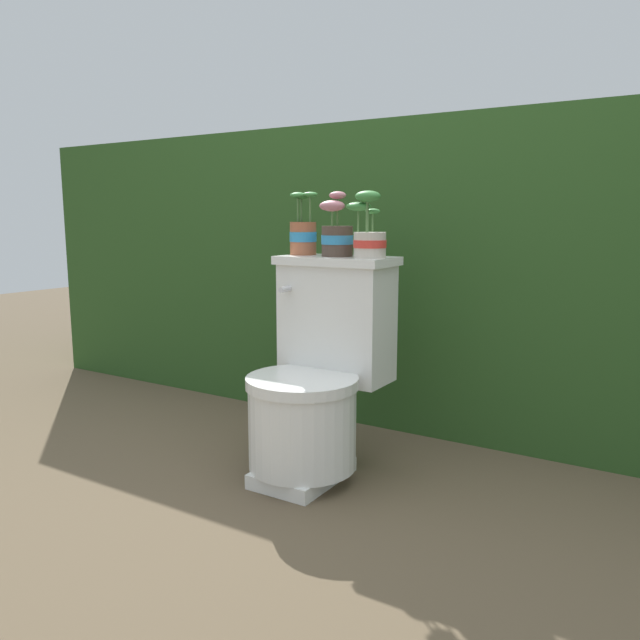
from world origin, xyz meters
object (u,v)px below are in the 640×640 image
Objects in this scene: potted_plant_midleft at (337,235)px; potted_plant_middle at (368,232)px; potted_plant_left at (303,234)px; toilet at (318,378)px.

potted_plant_middle is (0.14, -0.02, 0.01)m from potted_plant_midleft.
potted_plant_middle is at bearing -8.19° from potted_plant_midleft.
potted_plant_left is 1.01× the size of potted_plant_midleft.
potted_plant_midleft is at bearing -7.76° from potted_plant_left.
potted_plant_midleft is at bearing 89.14° from toilet.
toilet is 0.53m from potted_plant_middle.
toilet is at bearing -142.78° from potted_plant_middle.
potted_plant_left reaches higher than potted_plant_midleft.
potted_plant_left is 0.16m from potted_plant_midleft.
potted_plant_middle is at bearing 37.22° from toilet.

